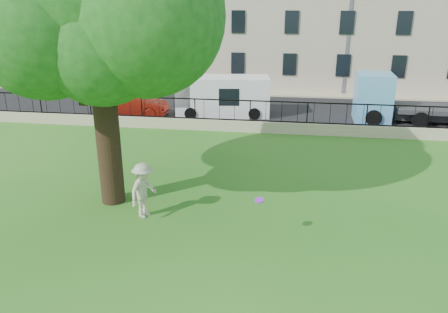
% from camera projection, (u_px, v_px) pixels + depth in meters
% --- Properties ---
extents(ground, '(120.00, 120.00, 0.00)m').
position_uv_depth(ground, '(210.00, 250.00, 12.43)').
color(ground, '#1E6217').
rests_on(ground, ground).
extents(retaining_wall, '(50.00, 0.40, 0.60)m').
position_uv_depth(retaining_wall, '(250.00, 126.00, 23.49)').
color(retaining_wall, tan).
rests_on(retaining_wall, ground).
extents(iron_railing, '(50.00, 0.05, 1.13)m').
position_uv_depth(iron_railing, '(250.00, 111.00, 23.20)').
color(iron_railing, black).
rests_on(iron_railing, retaining_wall).
extents(street, '(60.00, 9.00, 0.01)m').
position_uv_depth(street, '(257.00, 111.00, 27.96)').
color(street, black).
rests_on(street, ground).
extents(sidewalk, '(60.00, 1.40, 0.12)m').
position_uv_depth(sidewalk, '(262.00, 94.00, 32.78)').
color(sidewalk, tan).
rests_on(sidewalk, ground).
extents(man, '(1.03, 1.36, 1.86)m').
position_uv_depth(man, '(143.00, 190.00, 14.07)').
color(man, '#B6B393').
rests_on(man, ground).
extents(frisbee, '(0.32, 0.31, 0.12)m').
position_uv_depth(frisbee, '(259.00, 200.00, 12.55)').
color(frisbee, purple).
extents(red_sedan, '(4.27, 1.61, 1.39)m').
position_uv_depth(red_sedan, '(133.00, 104.00, 26.62)').
color(red_sedan, maroon).
rests_on(red_sedan, street).
extents(white_van, '(5.83, 2.88, 2.35)m').
position_uv_depth(white_van, '(223.00, 96.00, 26.64)').
color(white_van, white).
rests_on(white_van, street).
extents(blue_truck, '(6.65, 2.59, 2.75)m').
position_uv_depth(blue_truck, '(415.00, 99.00, 24.91)').
color(blue_truck, '#63AFE9').
rests_on(blue_truck, street).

